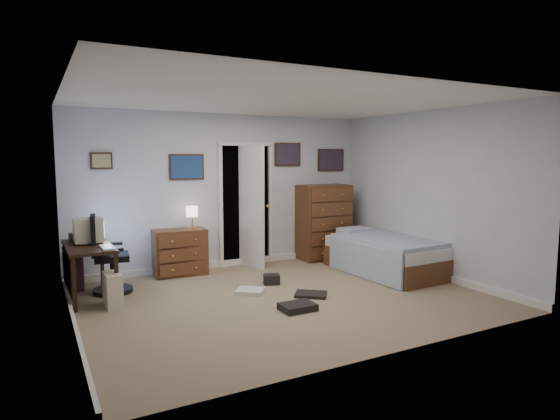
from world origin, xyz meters
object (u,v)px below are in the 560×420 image
object	(u,v)px
computer_desk	(82,258)
office_chair	(107,263)
low_dresser	(180,252)
tall_dresser	(323,222)
bed	(383,255)

from	to	relation	value
computer_desk	office_chair	bearing A→B (deg)	13.18
low_dresser	tall_dresser	xyz separation A→B (m)	(2.60, -0.02, 0.31)
low_dresser	bed	xyz separation A→B (m)	(2.83, -1.37, -0.06)
computer_desk	tall_dresser	xyz separation A→B (m)	(4.03, 0.56, 0.13)
computer_desk	low_dresser	world-z (taller)	low_dresser
tall_dresser	bed	bearing A→B (deg)	-79.47
tall_dresser	bed	world-z (taller)	tall_dresser
computer_desk	bed	distance (m)	4.35
computer_desk	low_dresser	bearing A→B (deg)	20.65
low_dresser	tall_dresser	world-z (taller)	tall_dresser
computer_desk	office_chair	distance (m)	0.35
low_dresser	bed	distance (m)	3.15
computer_desk	bed	world-z (taller)	computer_desk
tall_dresser	bed	distance (m)	1.41
computer_desk	tall_dresser	world-z (taller)	tall_dresser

